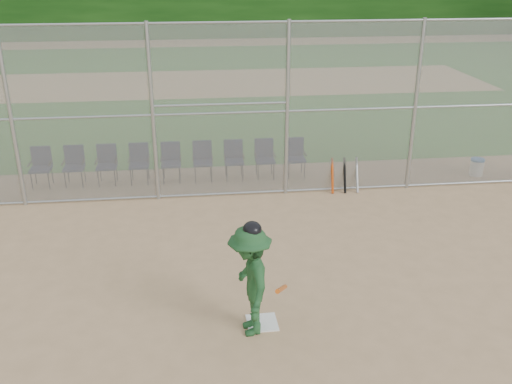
{
  "coord_description": "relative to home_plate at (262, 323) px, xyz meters",
  "views": [
    {
      "loc": [
        -1.15,
        -7.41,
        5.24
      ],
      "look_at": [
        0.0,
        2.5,
        1.1
      ],
      "focal_mm": 40.0,
      "sensor_mm": 36.0,
      "label": 1
    }
  ],
  "objects": [
    {
      "name": "dirt_patch_far",
      "position": [
        0.21,
        18.13,
        -0.0
      ],
      "size": [
        24.0,
        24.0,
        0.0
      ],
      "primitive_type": "plane",
      "color": "tan",
      "rests_on": "ground"
    },
    {
      "name": "batter_at_plate",
      "position": [
        -0.2,
        -0.15,
        0.87
      ],
      "size": [
        0.92,
        1.37,
        1.81
      ],
      "color": "#1D4923",
      "rests_on": "ground"
    },
    {
      "name": "chair_4",
      "position": [
        -1.5,
        6.23,
        0.47
      ],
      "size": [
        0.54,
        0.52,
        0.96
      ],
      "primitive_type": null,
      "color": "#0F1938",
      "rests_on": "ground"
    },
    {
      "name": "home_plate",
      "position": [
        0.0,
        0.0,
        0.0
      ],
      "size": [
        0.47,
        0.47,
        0.02
      ],
      "primitive_type": "cube",
      "rotation": [
        0.0,
        0.0,
        0.02
      ],
      "color": "white",
      "rests_on": "ground"
    },
    {
      "name": "backstop_fence",
      "position": [
        0.21,
        5.13,
        2.06
      ],
      "size": [
        16.09,
        0.09,
        4.0
      ],
      "color": "gray",
      "rests_on": "ground"
    },
    {
      "name": "chair_8",
      "position": [
        1.65,
        6.23,
        0.47
      ],
      "size": [
        0.54,
        0.52,
        0.96
      ],
      "primitive_type": null,
      "color": "#0F1938",
      "rests_on": "ground"
    },
    {
      "name": "chair_6",
      "position": [
        0.08,
        6.23,
        0.47
      ],
      "size": [
        0.54,
        0.52,
        0.96
      ],
      "primitive_type": null,
      "color": "#0F1938",
      "rests_on": "ground"
    },
    {
      "name": "chair_2",
      "position": [
        -3.07,
        6.23,
        0.47
      ],
      "size": [
        0.54,
        0.52,
        0.96
      ],
      "primitive_type": null,
      "color": "#0F1938",
      "rests_on": "ground"
    },
    {
      "name": "ground",
      "position": [
        0.21,
        0.13,
        -0.01
      ],
      "size": [
        100.0,
        100.0,
        0.0
      ],
      "primitive_type": "plane",
      "color": "tan",
      "rests_on": "ground"
    },
    {
      "name": "grass_strip",
      "position": [
        0.21,
        18.13,
        -0.0
      ],
      "size": [
        100.0,
        100.0,
        0.0
      ],
      "primitive_type": "plane",
      "color": "#235F1C",
      "rests_on": "ground"
    },
    {
      "name": "chair_1",
      "position": [
        -3.85,
        6.23,
        0.47
      ],
      "size": [
        0.54,
        0.52,
        0.96
      ],
      "primitive_type": null,
      "color": "#0F1938",
      "rests_on": "ground"
    },
    {
      "name": "spare_bats",
      "position": [
        2.63,
        5.07,
        0.4
      ],
      "size": [
        0.66,
        0.35,
        0.83
      ],
      "color": "#D84C14",
      "rests_on": "ground"
    },
    {
      "name": "chair_3",
      "position": [
        -2.28,
        6.23,
        0.47
      ],
      "size": [
        0.54,
        0.52,
        0.96
      ],
      "primitive_type": null,
      "color": "#0F1938",
      "rests_on": "ground"
    },
    {
      "name": "chair_7",
      "position": [
        0.86,
        6.23,
        0.47
      ],
      "size": [
        0.54,
        0.52,
        0.96
      ],
      "primitive_type": null,
      "color": "#0F1938",
      "rests_on": "ground"
    },
    {
      "name": "chair_5",
      "position": [
        -0.71,
        6.23,
        0.47
      ],
      "size": [
        0.54,
        0.52,
        0.96
      ],
      "primitive_type": null,
      "color": "#0F1938",
      "rests_on": "ground"
    },
    {
      "name": "water_cooler",
      "position": [
        6.3,
        5.75,
        0.21
      ],
      "size": [
        0.35,
        0.35,
        0.44
      ],
      "color": "white",
      "rests_on": "ground"
    },
    {
      "name": "chair_0",
      "position": [
        -4.64,
        6.23,
        0.47
      ],
      "size": [
        0.54,
        0.52,
        0.96
      ],
      "primitive_type": null,
      "color": "#0F1938",
      "rests_on": "ground"
    }
  ]
}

